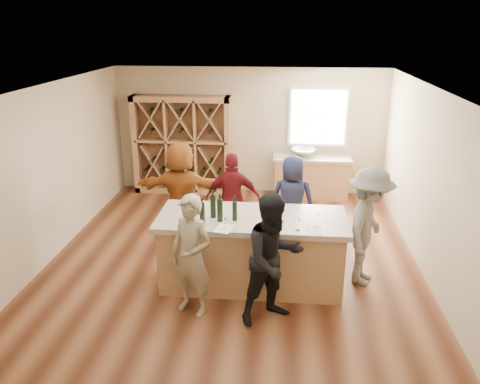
# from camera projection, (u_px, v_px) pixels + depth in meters

# --- Properties ---
(floor) EXTENTS (6.00, 7.00, 0.10)m
(floor) POSITION_uv_depth(u_px,v_px,m) (233.00, 264.00, 7.71)
(floor) COLOR brown
(floor) RESTS_ON ground
(ceiling) EXTENTS (6.00, 7.00, 0.10)m
(ceiling) POSITION_uv_depth(u_px,v_px,m) (232.00, 85.00, 6.71)
(ceiling) COLOR white
(ceiling) RESTS_ON ground
(wall_back) EXTENTS (6.00, 0.10, 2.80)m
(wall_back) POSITION_uv_depth(u_px,v_px,m) (250.00, 131.00, 10.53)
(wall_back) COLOR #C3B08D
(wall_back) RESTS_ON ground
(wall_front) EXTENTS (6.00, 0.10, 2.80)m
(wall_front) POSITION_uv_depth(u_px,v_px,m) (185.00, 317.00, 3.89)
(wall_front) COLOR #C3B08D
(wall_front) RESTS_ON ground
(wall_left) EXTENTS (0.10, 7.00, 2.80)m
(wall_left) POSITION_uv_depth(u_px,v_px,m) (43.00, 175.00, 7.48)
(wall_left) COLOR #C3B08D
(wall_left) RESTS_ON ground
(wall_right) EXTENTS (0.10, 7.00, 2.80)m
(wall_right) POSITION_uv_depth(u_px,v_px,m) (436.00, 187.00, 6.93)
(wall_right) COLOR #C3B08D
(wall_right) RESTS_ON ground
(window_frame) EXTENTS (1.30, 0.06, 1.30)m
(window_frame) POSITION_uv_depth(u_px,v_px,m) (318.00, 117.00, 10.20)
(window_frame) COLOR white
(window_frame) RESTS_ON wall_back
(window_pane) EXTENTS (1.18, 0.01, 1.18)m
(window_pane) POSITION_uv_depth(u_px,v_px,m) (318.00, 117.00, 10.16)
(window_pane) COLOR white
(window_pane) RESTS_ON wall_back
(wine_rack) EXTENTS (2.20, 0.45, 2.20)m
(wine_rack) POSITION_uv_depth(u_px,v_px,m) (182.00, 145.00, 10.50)
(wine_rack) COLOR #AC7C52
(wine_rack) RESTS_ON floor
(back_counter_base) EXTENTS (1.60, 0.58, 0.86)m
(back_counter_base) POSITION_uv_depth(u_px,v_px,m) (311.00, 178.00, 10.41)
(back_counter_base) COLOR #AC7C52
(back_counter_base) RESTS_ON floor
(back_counter_top) EXTENTS (1.70, 0.62, 0.06)m
(back_counter_top) POSITION_uv_depth(u_px,v_px,m) (312.00, 158.00, 10.25)
(back_counter_top) COLOR #A79888
(back_counter_top) RESTS_ON back_counter_base
(sink) EXTENTS (0.54, 0.54, 0.19)m
(sink) POSITION_uv_depth(u_px,v_px,m) (303.00, 153.00, 10.22)
(sink) COLOR silver
(sink) RESTS_ON back_counter_top
(faucet) EXTENTS (0.02, 0.02, 0.30)m
(faucet) POSITION_uv_depth(u_px,v_px,m) (303.00, 148.00, 10.37)
(faucet) COLOR silver
(faucet) RESTS_ON back_counter_top
(tasting_counter_base) EXTENTS (2.60, 1.00, 1.00)m
(tasting_counter_base) POSITION_uv_depth(u_px,v_px,m) (252.00, 253.00, 6.91)
(tasting_counter_base) COLOR #AC7C52
(tasting_counter_base) RESTS_ON floor
(tasting_counter_top) EXTENTS (2.72, 1.12, 0.08)m
(tasting_counter_top) POSITION_uv_depth(u_px,v_px,m) (252.00, 219.00, 6.72)
(tasting_counter_top) COLOR #A79888
(tasting_counter_top) RESTS_ON tasting_counter_base
(wine_bottle_a) EXTENTS (0.09, 0.09, 0.32)m
(wine_bottle_a) POSITION_uv_depth(u_px,v_px,m) (189.00, 208.00, 6.60)
(wine_bottle_a) COLOR black
(wine_bottle_a) RESTS_ON tasting_counter_top
(wine_bottle_b) EXTENTS (0.09, 0.09, 0.30)m
(wine_bottle_b) POSITION_uv_depth(u_px,v_px,m) (202.00, 213.00, 6.44)
(wine_bottle_b) COLOR black
(wine_bottle_b) RESTS_ON tasting_counter_top
(wine_bottle_c) EXTENTS (0.11, 0.11, 0.33)m
(wine_bottle_c) POSITION_uv_depth(u_px,v_px,m) (213.00, 206.00, 6.64)
(wine_bottle_c) COLOR black
(wine_bottle_c) RESTS_ON tasting_counter_top
(wine_bottle_d) EXTENTS (0.10, 0.10, 0.33)m
(wine_bottle_d) POSITION_uv_depth(u_px,v_px,m) (220.00, 210.00, 6.51)
(wine_bottle_d) COLOR black
(wine_bottle_d) RESTS_ON tasting_counter_top
(wine_bottle_e) EXTENTS (0.09, 0.09, 0.28)m
(wine_bottle_e) POSITION_uv_depth(u_px,v_px,m) (235.00, 211.00, 6.54)
(wine_bottle_e) COLOR black
(wine_bottle_e) RESTS_ON tasting_counter_top
(wine_glass_a) EXTENTS (0.07, 0.07, 0.19)m
(wine_glass_a) POSITION_uv_depth(u_px,v_px,m) (224.00, 223.00, 6.27)
(wine_glass_a) COLOR white
(wine_glass_a) RESTS_ON tasting_counter_top
(wine_glass_b) EXTENTS (0.08, 0.08, 0.20)m
(wine_glass_b) POSITION_uv_depth(u_px,v_px,m) (269.00, 224.00, 6.23)
(wine_glass_b) COLOR white
(wine_glass_b) RESTS_ON tasting_counter_top
(wine_glass_c) EXTENTS (0.07, 0.07, 0.17)m
(wine_glass_c) POSITION_uv_depth(u_px,v_px,m) (298.00, 225.00, 6.24)
(wine_glass_c) COLOR white
(wine_glass_c) RESTS_ON tasting_counter_top
(wine_glass_d) EXTENTS (0.09, 0.09, 0.20)m
(wine_glass_d) POSITION_uv_depth(u_px,v_px,m) (283.00, 215.00, 6.51)
(wine_glass_d) COLOR white
(wine_glass_d) RESTS_ON tasting_counter_top
(wine_glass_e) EXTENTS (0.07, 0.07, 0.16)m
(wine_glass_e) POSITION_uv_depth(u_px,v_px,m) (317.00, 221.00, 6.37)
(wine_glass_e) COLOR white
(wine_glass_e) RESTS_ON tasting_counter_top
(tasting_menu_a) EXTENTS (0.28, 0.34, 0.00)m
(tasting_menu_a) POSITION_uv_depth(u_px,v_px,m) (224.00, 229.00, 6.32)
(tasting_menu_a) COLOR white
(tasting_menu_a) RESTS_ON tasting_counter_top
(tasting_menu_b) EXTENTS (0.28, 0.32, 0.00)m
(tasting_menu_b) POSITION_uv_depth(u_px,v_px,m) (272.00, 228.00, 6.33)
(tasting_menu_b) COLOR white
(tasting_menu_b) RESTS_ON tasting_counter_top
(tasting_menu_c) EXTENTS (0.21, 0.28, 0.00)m
(tasting_menu_c) POSITION_uv_depth(u_px,v_px,m) (313.00, 230.00, 6.28)
(tasting_menu_c) COLOR white
(tasting_menu_c) RESTS_ON tasting_counter_top
(person_near_left) EXTENTS (0.74, 0.66, 1.67)m
(person_near_left) POSITION_uv_depth(u_px,v_px,m) (192.00, 256.00, 6.10)
(person_near_left) COLOR gray
(person_near_left) RESTS_ON floor
(person_near_right) EXTENTS (0.97, 0.86, 1.75)m
(person_near_right) POSITION_uv_depth(u_px,v_px,m) (274.00, 259.00, 5.93)
(person_near_right) COLOR black
(person_near_right) RESTS_ON floor
(person_server) EXTENTS (0.91, 1.27, 1.79)m
(person_server) POSITION_uv_depth(u_px,v_px,m) (368.00, 227.00, 6.82)
(person_server) COLOR slate
(person_server) RESTS_ON floor
(person_far_mid) EXTENTS (0.97, 0.54, 1.62)m
(person_far_mid) POSITION_uv_depth(u_px,v_px,m) (233.00, 198.00, 8.16)
(person_far_mid) COLOR #590F14
(person_far_mid) RESTS_ON floor
(person_far_right) EXTENTS (0.83, 0.58, 1.59)m
(person_far_right) POSITION_uv_depth(u_px,v_px,m) (292.00, 200.00, 8.11)
(person_far_right) COLOR #191E38
(person_far_right) RESTS_ON floor
(person_far_left) EXTENTS (1.67, 0.60, 1.80)m
(person_far_left) POSITION_uv_depth(u_px,v_px,m) (181.00, 191.00, 8.26)
(person_far_left) COLOR #994C19
(person_far_left) RESTS_ON floor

